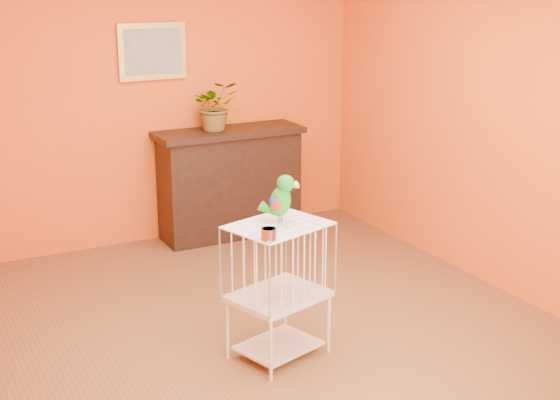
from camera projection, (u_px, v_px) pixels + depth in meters
ground at (265, 330)px, 5.50m from camera, size 4.50×4.50×0.00m
room_shell at (264, 108)px, 5.05m from camera, size 4.50×4.50×4.50m
console_cabinet at (230, 183)px, 7.34m from camera, size 1.39×0.50×1.03m
potted_plant at (217, 112)px, 7.07m from camera, size 0.49×0.53×0.36m
framed_picture at (152, 51)px, 6.88m from camera, size 0.62×0.04×0.50m
birdcage at (278, 289)px, 5.00m from camera, size 0.69×0.60×0.91m
feed_cup at (269, 234)px, 4.59m from camera, size 0.10×0.10×0.07m
parrot at (281, 198)px, 4.90m from camera, size 0.23×0.25×0.31m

